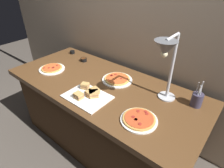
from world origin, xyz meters
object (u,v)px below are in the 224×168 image
pizza_plate_raised_stand (139,119)px  sauce_cup_far (72,52)px  pizza_plate_center (117,79)px  utensil_holder (197,99)px  sandwich_platter (88,94)px  heat_lamp (166,55)px  sauce_cup_near (84,60)px  pizza_plate_front (52,69)px

pizza_plate_raised_stand → sauce_cup_far: size_ratio=4.52×
pizza_plate_center → utensil_holder: bearing=7.1°
pizza_plate_center → utensil_holder: (0.71, 0.09, 0.05)m
pizza_plate_raised_stand → sandwich_platter: 0.49m
pizza_plate_raised_stand → heat_lamp: bearing=84.1°
heat_lamp → sauce_cup_near: size_ratio=7.73×
pizza_plate_center → pizza_plate_raised_stand: (0.46, -0.34, 0.00)m
pizza_plate_front → utensil_holder: size_ratio=1.15×
pizza_plate_front → sauce_cup_near: size_ratio=3.73×
pizza_plate_raised_stand → sandwich_platter: size_ratio=0.71×
pizza_plate_front → sauce_cup_far: bearing=111.4°
heat_lamp → sauce_cup_far: (-1.31, 0.26, -0.41)m
sauce_cup_far → pizza_plate_raised_stand: bearing=-20.9°
heat_lamp → sandwich_platter: bearing=-153.4°
sauce_cup_far → pizza_plate_front: bearing=-68.6°
heat_lamp → pizza_plate_front: bearing=-172.0°
pizza_plate_raised_stand → sauce_cup_far: 1.38m
heat_lamp → utensil_holder: size_ratio=2.38×
sauce_cup_near → sauce_cup_far: 0.28m
heat_lamp → utensil_holder: (0.22, 0.19, -0.37)m
sandwich_platter → sauce_cup_far: sandwich_platter is taller
pizza_plate_center → pizza_plate_front: bearing=-158.6°
heat_lamp → pizza_plate_center: 0.64m
pizza_plate_front → pizza_plate_raised_stand: same height
pizza_plate_center → pizza_plate_raised_stand: bearing=-36.3°
heat_lamp → utensil_holder: bearing=40.1°
pizza_plate_front → pizza_plate_raised_stand: size_ratio=1.00×
pizza_plate_center → utensil_holder: 0.71m
pizza_plate_center → sandwich_platter: (-0.03, -0.36, 0.01)m
utensil_holder → sauce_cup_near: bearing=179.8°
sauce_cup_far → heat_lamp: bearing=-11.1°
heat_lamp → pizza_plate_front: (-1.15, -0.16, -0.41)m
pizza_plate_front → sandwich_platter: sandwich_platter is taller
heat_lamp → pizza_plate_front: 1.23m
pizza_plate_center → sauce_cup_near: (-0.56, 0.09, 0.01)m
sauce_cup_near → utensil_holder: size_ratio=0.31×
sauce_cup_near → pizza_plate_raised_stand: bearing=-22.9°
pizza_plate_raised_stand → pizza_plate_front: bearing=176.2°
heat_lamp → sauce_cup_near: 1.13m
pizza_plate_front → sauce_cup_far: size_ratio=4.54×
heat_lamp → pizza_plate_front: size_ratio=2.07×
pizza_plate_front → utensil_holder: utensil_holder is taller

